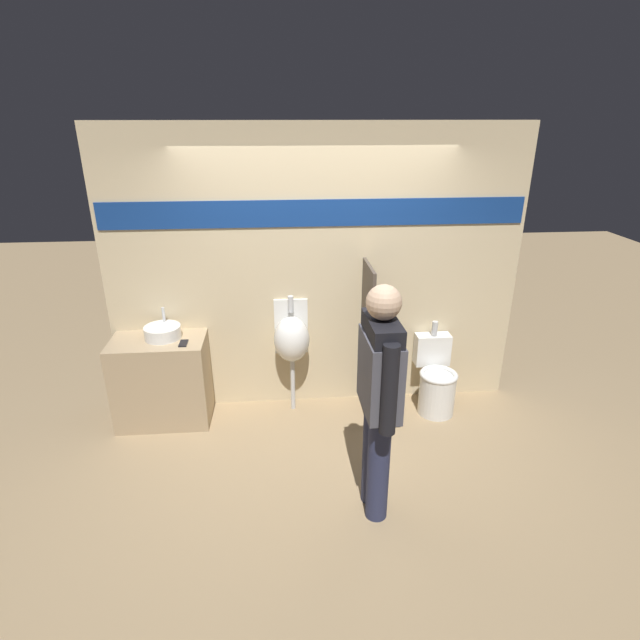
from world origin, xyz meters
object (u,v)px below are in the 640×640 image
toilet (436,381)px  person_in_vest (379,388)px  urinal_near_counter (292,339)px  sink_basin (163,332)px  cell_phone (183,343)px

toilet → person_in_vest: bearing=-123.4°
urinal_near_counter → toilet: 1.48m
sink_basin → toilet: (2.59, -0.09, -0.59)m
sink_basin → toilet: sink_basin is taller
cell_phone → person_in_vest: 1.97m
cell_phone → urinal_near_counter: (0.97, 0.20, -0.09)m
urinal_near_counter → person_in_vest: (0.55, -1.43, 0.26)m
sink_basin → person_in_vest: (1.73, -1.38, 0.12)m
sink_basin → cell_phone: 0.26m
sink_basin → urinal_near_counter: urinal_near_counter is taller
cell_phone → person_in_vest: size_ratio=0.08×
cell_phone → toilet: bearing=1.5°
sink_basin → toilet: bearing=-2.0°
cell_phone → urinal_near_counter: 1.00m
urinal_near_counter → person_in_vest: bearing=-68.9°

